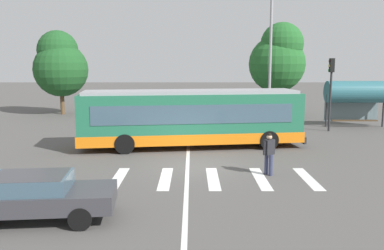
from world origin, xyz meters
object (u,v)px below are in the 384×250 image
parked_car_champagne (153,108)px  parked_car_black (121,108)px  city_transit_bus (190,118)px  parked_car_silver (216,107)px  pedestrian_crossing_street (268,151)px  foreground_sedan (32,195)px  background_tree_left (58,64)px  bus_stop_shelter (354,93)px  twin_arm_street_lamp (269,44)px  background_tree_right (277,58)px  parked_car_red (183,108)px  traffic_light_far_corner (329,83)px  parked_car_charcoal (249,107)px

parked_car_champagne → parked_car_black: bearing=-177.0°
city_transit_bus → parked_car_champagne: bearing=104.1°
parked_car_champagne → parked_car_silver: (5.30, 0.52, 0.00)m
pedestrian_crossing_street → foreground_sedan: 9.01m
parked_car_silver → background_tree_left: (-13.66, 1.45, 3.63)m
bus_stop_shelter → twin_arm_street_lamp: (-5.86, 1.25, 3.45)m
parked_car_black → background_tree_right: bearing=5.7°
bus_stop_shelter → twin_arm_street_lamp: bearing=168.0°
foreground_sedan → parked_car_champagne: (1.33, 22.84, 0.00)m
pedestrian_crossing_street → parked_car_champagne: bearing=109.2°
parked_car_silver → background_tree_right: 6.70m
city_transit_bus → twin_arm_street_lamp: size_ratio=1.26×
bus_stop_shelter → parked_car_silver: bearing=148.3°
pedestrian_crossing_street → bus_stop_shelter: bus_stop_shelter is taller
twin_arm_street_lamp → background_tree_right: bearing=72.2°
parked_car_red → traffic_light_far_corner: (9.76, -7.30, 2.45)m
city_transit_bus → parked_car_charcoal: bearing=68.8°
foreground_sedan → background_tree_left: size_ratio=0.64×
parked_car_silver → bus_stop_shelter: 11.18m
parked_car_silver → parked_car_charcoal: same height
foreground_sedan → parked_car_black: (-1.27, 22.70, 0.00)m
parked_car_silver → foreground_sedan: bearing=-105.9°
parked_car_black → bus_stop_shelter: bearing=-16.6°
parked_car_champagne → parked_car_charcoal: size_ratio=1.00×
parked_car_silver → parked_car_charcoal: bearing=-1.6°
parked_car_champagne → parked_car_silver: same height
parked_car_silver → twin_arm_street_lamp: bearing=-52.2°
pedestrian_crossing_street → background_tree_left: 24.99m
parked_car_red → background_tree_right: bearing=7.6°
pedestrian_crossing_street → parked_car_champagne: pedestrian_crossing_street is taller
parked_car_red → city_transit_bus: bearing=-87.2°
city_transit_bus → background_tree_left: size_ratio=1.65×
foreground_sedan → parked_car_red: 23.26m
parked_car_silver → background_tree_right: (5.23, 0.65, 4.14)m
twin_arm_street_lamp → parked_car_champagne: bearing=155.4°
foreground_sedan → parked_car_black: bearing=93.2°
parked_car_champagne → background_tree_left: bearing=166.7°
parked_car_red → traffic_light_far_corner: traffic_light_far_corner is taller
background_tree_left → background_tree_right: (18.89, -0.80, 0.51)m
foreground_sedan → traffic_light_far_corner: (13.61, 15.64, 2.45)m
parked_car_champagne → bus_stop_shelter: bearing=-19.8°
traffic_light_far_corner → bus_stop_shelter: bearing=38.1°
city_transit_bus → background_tree_right: bearing=61.6°
foreground_sedan → background_tree_right: 27.10m
pedestrian_crossing_street → parked_car_silver: bearing=93.0°
parked_car_black → city_transit_bus: bearing=-65.1°
parked_car_silver → bus_stop_shelter: (9.40, -5.81, 1.65)m
foreground_sedan → parked_car_red: size_ratio=1.03×
foreground_sedan → parked_car_charcoal: same height
parked_car_red → bus_stop_shelter: bearing=-23.9°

